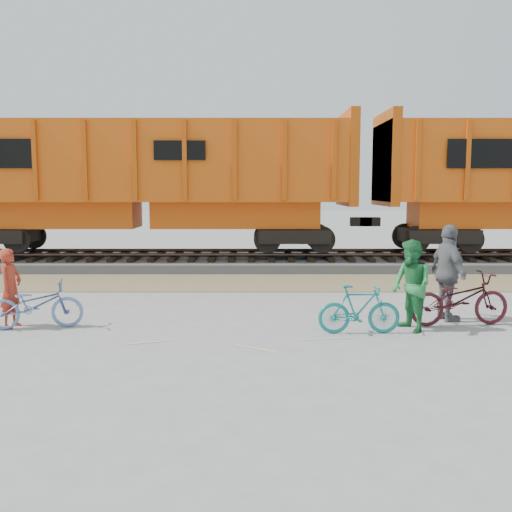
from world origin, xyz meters
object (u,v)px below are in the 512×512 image
object	(u,v)px
person_solo	(11,288)
person_man	(411,286)
bicycle_maroon	(459,299)
hopper_car_center	(145,178)
bicycle_blue	(35,305)
person_woman	(448,273)
bicycle_teal	(359,309)

from	to	relation	value
person_solo	person_man	distance (m)	7.61
bicycle_maroon	hopper_car_center	bearing A→B (deg)	34.92
person_solo	person_man	world-z (taller)	person_man
bicycle_blue	person_woman	world-z (taller)	person_woman
bicycle_blue	bicycle_maroon	distance (m)	8.17
bicycle_blue	person_woman	bearing A→B (deg)	-97.27
bicycle_blue	bicycle_maroon	bearing A→B (deg)	-100.12
bicycle_teal	person_woman	xyz separation A→B (m)	(1.97, 1.04, 0.52)
bicycle_maroon	person_man	bearing A→B (deg)	105.23
bicycle_blue	person_solo	xyz separation A→B (m)	(-0.50, 0.10, 0.30)
bicycle_blue	person_woman	distance (m)	8.11
hopper_car_center	bicycle_blue	world-z (taller)	hopper_car_center
bicycle_teal	person_woman	distance (m)	2.29
hopper_car_center	person_man	bearing A→B (deg)	-53.50
person_solo	bicycle_maroon	bearing A→B (deg)	-82.53
hopper_car_center	person_woman	xyz separation A→B (m)	(7.62, -8.15, -2.03)
person_solo	person_man	bearing A→B (deg)	-85.71
bicycle_blue	person_man	distance (m)	7.11
person_man	bicycle_teal	bearing A→B (deg)	-97.13
bicycle_maroon	person_woman	size ratio (longest dim) A/B	1.02
person_man	person_woman	size ratio (longest dim) A/B	0.88
hopper_car_center	person_woman	world-z (taller)	hopper_car_center
bicycle_teal	bicycle_maroon	world-z (taller)	bicycle_maroon
bicycle_blue	person_woman	size ratio (longest dim) A/B	0.90
hopper_car_center	person_solo	world-z (taller)	hopper_car_center
bicycle_maroon	person_woman	distance (m)	0.61
bicycle_teal	person_man	size ratio (longest dim) A/B	0.88
bicycle_teal	person_woman	size ratio (longest dim) A/B	0.77
hopper_car_center	bicycle_blue	bearing A→B (deg)	-92.91
hopper_car_center	person_solo	bearing A→B (deg)	-96.22
person_woman	hopper_car_center	bearing A→B (deg)	30.14
bicycle_blue	bicycle_teal	xyz separation A→B (m)	(6.10, -0.40, -0.01)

